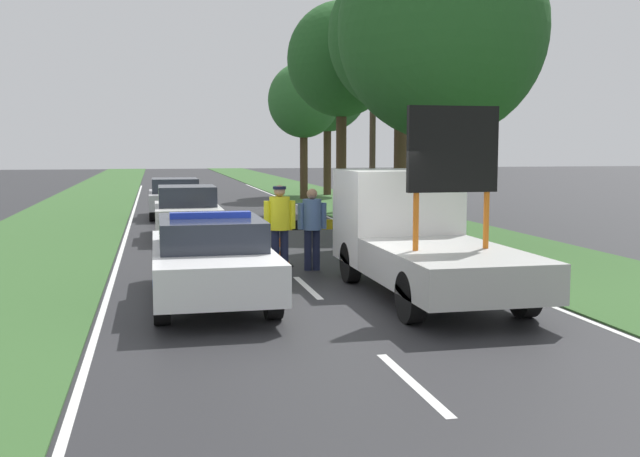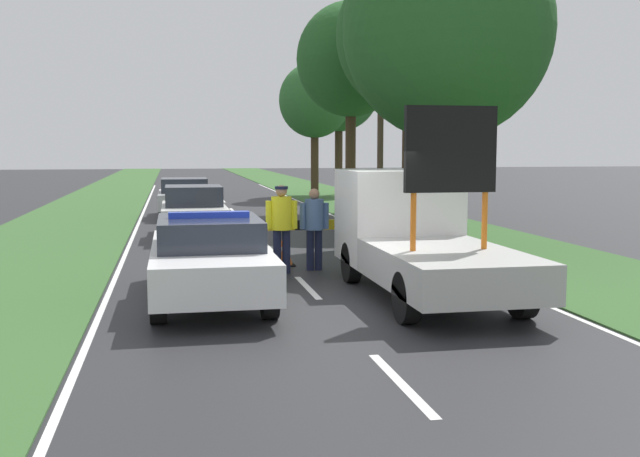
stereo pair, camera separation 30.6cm
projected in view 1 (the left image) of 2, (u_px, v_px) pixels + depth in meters
name	position (u px, v px, depth m)	size (l,w,h in m)	color
ground_plane	(328.00, 306.00, 12.09)	(160.00, 160.00, 0.00)	#28282B
lane_markings	(244.00, 230.00, 23.25)	(7.18, 56.80, 0.01)	silver
grass_verge_left	(77.00, 211.00, 30.26)	(4.28, 120.00, 0.03)	#38602D
grass_verge_right	(353.00, 206.00, 32.75)	(4.28, 120.00, 0.03)	#38602D
police_car	(210.00, 258.00, 12.40)	(1.88, 4.91, 1.51)	white
work_truck	(416.00, 233.00, 13.29)	(2.06, 5.43, 3.20)	white
road_barrier	(292.00, 228.00, 16.04)	(3.53, 0.08, 1.00)	black
police_officer	(280.00, 221.00, 15.14)	(0.65, 0.41, 1.80)	#191E38
pedestrian_civilian	(312.00, 222.00, 15.57)	(0.61, 0.39, 1.71)	#191E38
traffic_cone_near_police	(281.00, 251.00, 16.23)	(0.48, 0.48, 0.66)	black
traffic_cone_centre_front	(391.00, 252.00, 16.00)	(0.50, 0.50, 0.68)	black
traffic_cone_near_truck	(233.00, 257.00, 15.54)	(0.44, 0.44, 0.61)	black
traffic_cone_behind_barrier	(202.00, 250.00, 16.72)	(0.39, 0.39, 0.54)	black
queued_car_van_white	(187.00, 211.00, 21.24)	(1.78, 4.00, 1.48)	silver
queued_car_sedan_silver	(175.00, 197.00, 27.42)	(1.86, 4.12, 1.44)	#B2B2B7
roadside_tree_near_left	(342.00, 60.00, 28.86)	(4.21, 4.21, 8.15)	#42301E
roadside_tree_near_right	(442.00, 30.00, 18.41)	(5.16, 5.16, 8.15)	#42301E
roadside_tree_mid_left	(304.00, 101.00, 36.58)	(3.50, 3.50, 6.70)	#42301E
roadside_tree_mid_right	(402.00, 37.00, 24.67)	(4.87, 4.87, 8.78)	#42301E
roadside_tree_far_left	(327.00, 89.00, 39.64)	(4.38, 4.38, 7.99)	#42301E
utility_pole	(373.00, 113.00, 24.17)	(1.20, 0.20, 7.11)	#473828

